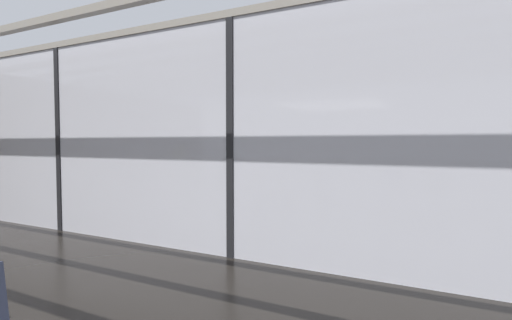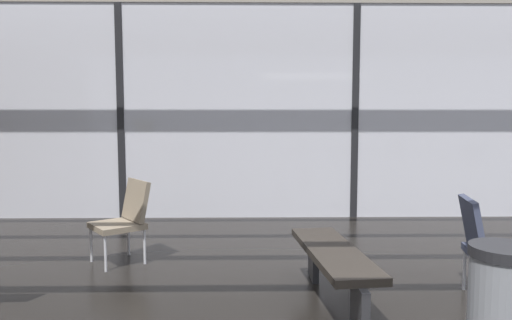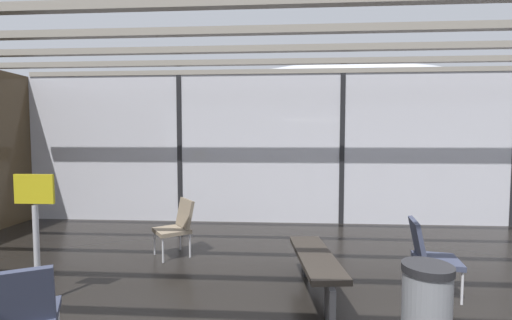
# 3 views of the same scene
# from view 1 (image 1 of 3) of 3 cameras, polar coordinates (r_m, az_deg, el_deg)

# --- Properties ---
(glass_curtain_wall) EXTENTS (14.00, 0.08, 3.19)m
(glass_curtain_wall) POSITION_cam_1_polar(r_m,az_deg,el_deg) (5.04, -3.72, 3.16)
(glass_curtain_wall) COLOR silver
(glass_curtain_wall) RESTS_ON ground
(window_mullion_0) EXTENTS (0.10, 0.12, 3.19)m
(window_mullion_0) POSITION_cam_1_polar(r_m,az_deg,el_deg) (7.46, -27.56, 2.69)
(window_mullion_0) COLOR black
(window_mullion_0) RESTS_ON ground
(window_mullion_1) EXTENTS (0.10, 0.12, 3.19)m
(window_mullion_1) POSITION_cam_1_polar(r_m,az_deg,el_deg) (5.04, -3.72, 3.16)
(window_mullion_1) COLOR black
(window_mullion_1) RESTS_ON ground
(parked_airplane) EXTENTS (14.46, 4.54, 4.54)m
(parked_airplane) POSITION_cam_1_polar(r_m,az_deg,el_deg) (9.78, 17.55, 6.72)
(parked_airplane) COLOR silver
(parked_airplane) RESTS_ON ground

